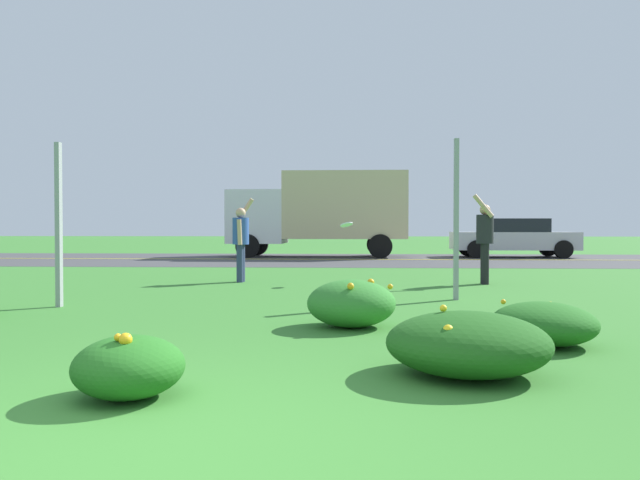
# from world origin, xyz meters

# --- Properties ---
(ground_plane) EXTENTS (120.00, 120.00, 0.00)m
(ground_plane) POSITION_xyz_m (0.00, 9.35, 0.00)
(ground_plane) COLOR #387A2D
(highway_strip) EXTENTS (120.00, 8.68, 0.01)m
(highway_strip) POSITION_xyz_m (0.00, 18.70, 0.00)
(highway_strip) COLOR #424244
(highway_strip) RESTS_ON ground
(highway_center_stripe) EXTENTS (120.00, 0.16, 0.00)m
(highway_center_stripe) POSITION_xyz_m (0.00, 18.70, 0.01)
(highway_center_stripe) COLOR yellow
(highway_center_stripe) RESTS_ON ground
(daylily_clump_mid_right) EXTENTS (1.02, 0.98, 0.56)m
(daylily_clump_mid_right) POSITION_xyz_m (1.12, 4.17, 0.27)
(daylily_clump_mid_right) COLOR #337F2D
(daylily_clump_mid_right) RESTS_ON ground
(daylily_clump_front_center) EXTENTS (1.28, 1.22, 0.54)m
(daylily_clump_front_center) POSITION_xyz_m (2.04, 1.91, 0.25)
(daylily_clump_front_center) COLOR #1E5619
(daylily_clump_front_center) RESTS_ON ground
(daylily_clump_mid_left) EXTENTS (0.75, 0.79, 0.46)m
(daylily_clump_mid_left) POSITION_xyz_m (-0.37, 1.14, 0.21)
(daylily_clump_mid_left) COLOR #23661E
(daylily_clump_mid_left) RESTS_ON ground
(daylily_clump_front_left) EXTENTS (1.01, 1.11, 0.43)m
(daylily_clump_front_left) POSITION_xyz_m (3.01, 3.20, 0.21)
(daylily_clump_front_left) COLOR #23661E
(daylily_clump_front_left) RESTS_ON ground
(sign_post_near_path) EXTENTS (0.07, 0.10, 2.36)m
(sign_post_near_path) POSITION_xyz_m (-3.09, 5.73, 1.18)
(sign_post_near_path) COLOR #93969B
(sign_post_near_path) RESTS_ON ground
(sign_post_by_roadside) EXTENTS (0.07, 0.10, 2.54)m
(sign_post_by_roadside) POSITION_xyz_m (2.77, 6.92, 1.27)
(sign_post_by_roadside) COLOR #93969B
(sign_post_by_roadside) RESTS_ON ground
(person_thrower_blue_shirt) EXTENTS (0.42, 0.49, 1.76)m
(person_thrower_blue_shirt) POSITION_xyz_m (-1.20, 9.83, 0.93)
(person_thrower_blue_shirt) COLOR #2D4C9E
(person_thrower_blue_shirt) RESTS_ON ground
(person_catcher_dark_shirt) EXTENTS (0.46, 0.49, 1.80)m
(person_catcher_dark_shirt) POSITION_xyz_m (3.78, 9.63, 0.96)
(person_catcher_dark_shirt) COLOR #232328
(person_catcher_dark_shirt) RESTS_ON ground
(frisbee_white) EXTENTS (0.27, 0.25, 0.15)m
(frisbee_white) POSITION_xyz_m (1.01, 9.57, 1.19)
(frisbee_white) COLOR white
(car_silver_center_left) EXTENTS (4.50, 2.00, 1.45)m
(car_silver_center_left) POSITION_xyz_m (7.16, 20.65, 0.74)
(car_silver_center_left) COLOR #B7BABF
(car_silver_center_left) RESTS_ON ground
(box_truck_white) EXTENTS (6.70, 2.46, 3.20)m
(box_truck_white) POSITION_xyz_m (-0.08, 20.65, 1.80)
(box_truck_white) COLOR silver
(box_truck_white) RESTS_ON ground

